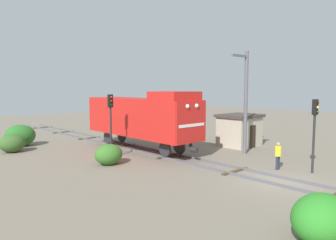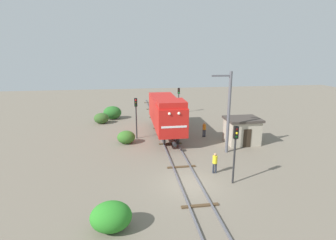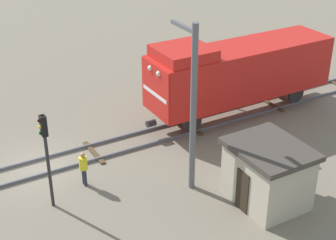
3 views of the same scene
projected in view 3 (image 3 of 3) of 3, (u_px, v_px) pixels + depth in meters
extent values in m
plane|color=#756B5B|center=(38.00, 169.00, 24.95)|extent=(104.31, 104.31, 0.00)
cube|color=#595960|center=(34.00, 160.00, 25.47)|extent=(0.10, 69.54, 0.16)
cube|color=#595960|center=(43.00, 174.00, 24.36)|extent=(0.10, 69.54, 0.16)
cube|color=#4C3823|center=(94.00, 153.00, 26.21)|extent=(2.40, 0.24, 0.09)
cube|color=#4C3823|center=(190.00, 126.00, 28.78)|extent=(2.40, 0.24, 0.09)
cube|color=#4C3823|center=(270.00, 104.00, 31.36)|extent=(2.40, 0.24, 0.09)
cube|color=red|center=(242.00, 71.00, 29.06)|extent=(2.90, 11.00, 2.90)
cube|color=red|center=(183.00, 53.00, 26.53)|extent=(2.75, 2.80, 0.60)
cube|color=red|center=(156.00, 90.00, 26.60)|extent=(2.84, 0.10, 2.84)
cube|color=white|center=(155.00, 94.00, 26.67)|extent=(2.46, 0.06, 0.20)
sphere|color=white|center=(150.00, 68.00, 26.42)|extent=(0.28, 0.28, 0.28)
sphere|color=white|center=(159.00, 74.00, 25.73)|extent=(0.28, 0.28, 0.28)
cylinder|color=#262628|center=(151.00, 123.00, 27.31)|extent=(0.36, 0.50, 0.36)
cylinder|color=#262628|center=(179.00, 112.00, 28.89)|extent=(0.18, 1.10, 1.10)
cylinder|color=#262628|center=(192.00, 122.00, 27.78)|extent=(0.18, 1.10, 1.10)
cylinder|color=#262628|center=(280.00, 86.00, 32.17)|extent=(0.18, 1.10, 1.10)
cylinder|color=#262628|center=(296.00, 94.00, 31.07)|extent=(0.18, 1.10, 1.10)
cylinder|color=#262628|center=(48.00, 163.00, 21.34)|extent=(0.14, 0.14, 4.36)
cube|color=black|center=(43.00, 126.00, 20.55)|extent=(0.32, 0.24, 0.90)
sphere|color=#390606|center=(39.00, 121.00, 20.36)|extent=(0.16, 0.16, 0.16)
sphere|color=yellow|center=(40.00, 127.00, 20.49)|extent=(0.16, 0.16, 0.16)
sphere|color=black|center=(41.00, 133.00, 20.62)|extent=(0.16, 0.16, 0.16)
cylinder|color=#262628|center=(195.00, 62.00, 31.46)|extent=(0.14, 0.14, 4.55)
cube|color=black|center=(196.00, 33.00, 30.62)|extent=(0.32, 0.24, 0.90)
sphere|color=red|center=(194.00, 29.00, 30.44)|extent=(0.16, 0.16, 0.16)
sphere|color=#3C3306|center=(194.00, 34.00, 30.56)|extent=(0.16, 0.16, 0.16)
sphere|color=black|center=(193.00, 38.00, 30.69)|extent=(0.16, 0.16, 0.16)
cylinder|color=#262B38|center=(84.00, 176.00, 23.63)|extent=(0.15, 0.15, 0.85)
cylinder|color=#262B38|center=(85.00, 178.00, 23.47)|extent=(0.15, 0.15, 0.85)
cylinder|color=yellow|center=(83.00, 163.00, 23.22)|extent=(0.38, 0.38, 0.62)
sphere|color=tan|center=(82.00, 155.00, 23.02)|extent=(0.23, 0.23, 0.23)
cylinder|color=#262B38|center=(263.00, 144.00, 26.26)|extent=(0.15, 0.15, 0.85)
cylinder|color=#262B38|center=(266.00, 145.00, 26.11)|extent=(0.15, 0.15, 0.85)
cylinder|color=orange|center=(266.00, 132.00, 25.85)|extent=(0.38, 0.38, 0.62)
sphere|color=tan|center=(266.00, 124.00, 25.65)|extent=(0.23, 0.23, 0.23)
cylinder|color=#595960|center=(193.00, 111.00, 21.82)|extent=(0.28, 0.28, 7.73)
cube|color=#595960|center=(183.00, 27.00, 20.93)|extent=(1.80, 0.16, 0.16)
cube|color=#B2A893|center=(267.00, 176.00, 22.09)|extent=(3.20, 2.60, 2.50)
cube|color=#3F3833|center=(270.00, 149.00, 21.46)|extent=(3.50, 2.90, 0.24)
cube|color=#2D2319|center=(242.00, 191.00, 21.64)|extent=(0.80, 0.06, 1.90)
ellipsoid|color=#286726|center=(277.00, 44.00, 38.61)|extent=(2.56, 2.09, 1.86)
ellipsoid|color=#366B26|center=(164.00, 84.00, 32.41)|extent=(1.89, 1.55, 1.37)
ellipsoid|color=#355B26|center=(241.00, 47.00, 38.74)|extent=(1.98, 1.62, 1.44)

